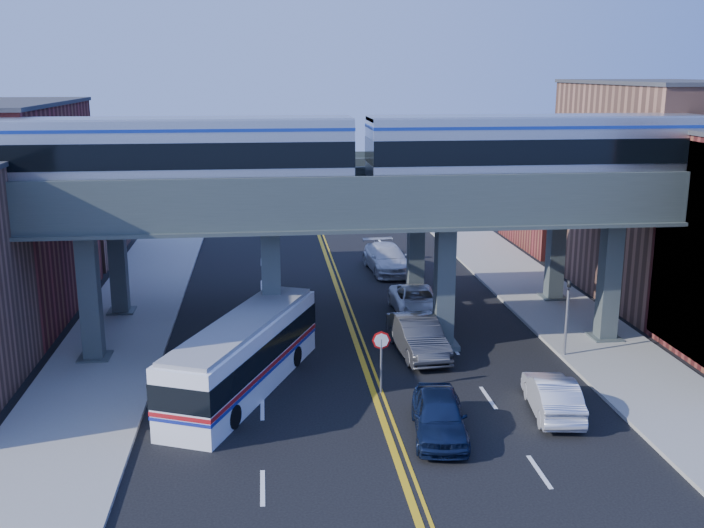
{
  "coord_description": "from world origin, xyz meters",
  "views": [
    {
      "loc": [
        -4.19,
        -26.37,
        12.77
      ],
      "look_at": [
        -0.59,
        5.61,
        4.78
      ],
      "focal_mm": 40.0,
      "sensor_mm": 36.0,
      "label": 1
    }
  ],
  "objects_px": {
    "traffic_signal": "(567,310)",
    "car_lane_a": "(439,415)",
    "stop_sign": "(381,352)",
    "car_parked_curb": "(552,395)",
    "transit_bus": "(244,356)",
    "car_lane_c": "(417,301)",
    "transit_train": "(176,154)",
    "car_lane_d": "(387,258)",
    "car_lane_b": "(418,336)"
  },
  "relations": [
    {
      "from": "car_lane_b",
      "to": "stop_sign",
      "type": "bearing_deg",
      "value": -123.56
    },
    {
      "from": "car_lane_b",
      "to": "car_lane_c",
      "type": "distance_m",
      "value": 6.04
    },
    {
      "from": "car_lane_b",
      "to": "car_parked_curb",
      "type": "xyz_separation_m",
      "value": [
        3.84,
        -6.92,
        -0.13
      ]
    },
    {
      "from": "car_lane_b",
      "to": "car_lane_c",
      "type": "bearing_deg",
      "value": 75.11
    },
    {
      "from": "transit_bus",
      "to": "car_lane_c",
      "type": "xyz_separation_m",
      "value": [
        8.95,
        9.19,
        -0.71
      ]
    },
    {
      "from": "traffic_signal",
      "to": "transit_bus",
      "type": "distance_m",
      "value": 14.58
    },
    {
      "from": "car_lane_a",
      "to": "car_lane_b",
      "type": "height_order",
      "value": "car_lane_b"
    },
    {
      "from": "car_lane_d",
      "to": "car_lane_c",
      "type": "bearing_deg",
      "value": -93.76
    },
    {
      "from": "stop_sign",
      "to": "car_lane_a",
      "type": "distance_m",
      "value": 4.42
    },
    {
      "from": "car_lane_d",
      "to": "transit_train",
      "type": "bearing_deg",
      "value": -133.0
    },
    {
      "from": "transit_bus",
      "to": "car_lane_a",
      "type": "xyz_separation_m",
      "value": [
        7.01,
        -5.04,
        -0.65
      ]
    },
    {
      "from": "traffic_signal",
      "to": "car_lane_c",
      "type": "relative_size",
      "value": 0.78
    },
    {
      "from": "car_lane_b",
      "to": "car_parked_curb",
      "type": "height_order",
      "value": "car_lane_b"
    },
    {
      "from": "stop_sign",
      "to": "car_lane_b",
      "type": "bearing_deg",
      "value": 60.97
    },
    {
      "from": "transit_bus",
      "to": "car_lane_c",
      "type": "bearing_deg",
      "value": -21.36
    },
    {
      "from": "transit_bus",
      "to": "car_parked_curb",
      "type": "height_order",
      "value": "transit_bus"
    },
    {
      "from": "car_lane_a",
      "to": "car_lane_d",
      "type": "height_order",
      "value": "car_lane_d"
    },
    {
      "from": "traffic_signal",
      "to": "stop_sign",
      "type": "bearing_deg",
      "value": -161.37
    },
    {
      "from": "transit_train",
      "to": "car_lane_c",
      "type": "distance_m",
      "value": 15.37
    },
    {
      "from": "car_lane_a",
      "to": "car_lane_c",
      "type": "xyz_separation_m",
      "value": [
        1.94,
        14.23,
        -0.06
      ]
    },
    {
      "from": "traffic_signal",
      "to": "car_lane_a",
      "type": "bearing_deg",
      "value": -136.41
    },
    {
      "from": "transit_train",
      "to": "car_lane_a",
      "type": "xyz_separation_m",
      "value": [
        9.74,
        -9.05,
        -8.48
      ]
    },
    {
      "from": "car_lane_c",
      "to": "car_parked_curb",
      "type": "distance_m",
      "value": 13.15
    },
    {
      "from": "traffic_signal",
      "to": "transit_bus",
      "type": "bearing_deg",
      "value": -172.07
    },
    {
      "from": "traffic_signal",
      "to": "car_lane_d",
      "type": "relative_size",
      "value": 0.69
    },
    {
      "from": "traffic_signal",
      "to": "car_lane_d",
      "type": "height_order",
      "value": "traffic_signal"
    },
    {
      "from": "stop_sign",
      "to": "car_lane_d",
      "type": "xyz_separation_m",
      "value": [
        3.31,
        19.55,
        -0.9
      ]
    },
    {
      "from": "stop_sign",
      "to": "transit_bus",
      "type": "xyz_separation_m",
      "value": [
        -5.51,
        0.99,
        -0.32
      ]
    },
    {
      "from": "transit_train",
      "to": "stop_sign",
      "type": "xyz_separation_m",
      "value": [
        8.24,
        -5.0,
        -7.5
      ]
    },
    {
      "from": "stop_sign",
      "to": "car_lane_c",
      "type": "bearing_deg",
      "value": 71.33
    },
    {
      "from": "transit_train",
      "to": "car_lane_c",
      "type": "bearing_deg",
      "value": 23.93
    },
    {
      "from": "transit_bus",
      "to": "car_lane_a",
      "type": "height_order",
      "value": "transit_bus"
    },
    {
      "from": "traffic_signal",
      "to": "transit_bus",
      "type": "relative_size",
      "value": 0.37
    },
    {
      "from": "stop_sign",
      "to": "car_lane_b",
      "type": "height_order",
      "value": "stop_sign"
    },
    {
      "from": "transit_train",
      "to": "car_lane_d",
      "type": "bearing_deg",
      "value": 51.57
    },
    {
      "from": "transit_bus",
      "to": "car_lane_a",
      "type": "bearing_deg",
      "value": -102.8
    },
    {
      "from": "stop_sign",
      "to": "car_parked_curb",
      "type": "height_order",
      "value": "stop_sign"
    },
    {
      "from": "car_lane_a",
      "to": "car_lane_c",
      "type": "distance_m",
      "value": 14.36
    },
    {
      "from": "car_lane_b",
      "to": "car_lane_c",
      "type": "relative_size",
      "value": 1.0
    },
    {
      "from": "transit_train",
      "to": "stop_sign",
      "type": "distance_m",
      "value": 12.21
    },
    {
      "from": "stop_sign",
      "to": "traffic_signal",
      "type": "distance_m",
      "value": 9.41
    },
    {
      "from": "transit_train",
      "to": "car_lane_a",
      "type": "distance_m",
      "value": 15.77
    },
    {
      "from": "traffic_signal",
      "to": "car_lane_b",
      "type": "relative_size",
      "value": 0.78
    },
    {
      "from": "transit_train",
      "to": "car_parked_curb",
      "type": "xyz_separation_m",
      "value": [
        14.44,
        -7.67,
        -8.53
      ]
    },
    {
      "from": "transit_train",
      "to": "traffic_signal",
      "type": "relative_size",
      "value": 11.5
    },
    {
      "from": "stop_sign",
      "to": "car_lane_c",
      "type": "xyz_separation_m",
      "value": [
        3.44,
        10.18,
        -1.03
      ]
    },
    {
      "from": "car_lane_b",
      "to": "car_lane_d",
      "type": "xyz_separation_m",
      "value": [
        0.95,
        15.31,
        -0.01
      ]
    },
    {
      "from": "transit_bus",
      "to": "car_lane_c",
      "type": "height_order",
      "value": "transit_bus"
    },
    {
      "from": "stop_sign",
      "to": "car_lane_c",
      "type": "relative_size",
      "value": 0.5
    },
    {
      "from": "stop_sign",
      "to": "traffic_signal",
      "type": "bearing_deg",
      "value": 18.63
    }
  ]
}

